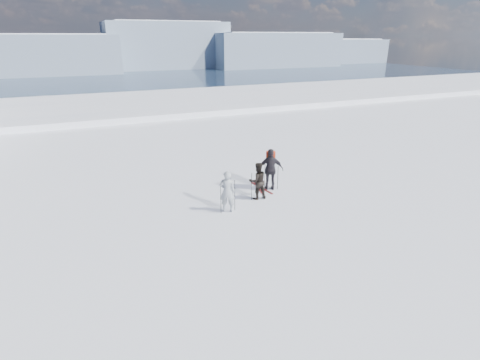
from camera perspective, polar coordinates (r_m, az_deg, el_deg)
The scene contains 8 objects.
lake_basin at distance 42.33m, azimuth -12.51°, elevation 2.33°, with size 820.00×820.00×71.62m.
far_mountain_range at distance 466.01m, azimuth -19.78°, elevation 18.24°, with size 770.00×110.00×53.00m.
skier_grey at distance 15.16m, azimuth -1.96°, elevation -1.77°, with size 0.64×0.42×1.75m, color #939AA0.
skier_dark at distance 16.38m, azimuth 2.69°, elevation -0.13°, with size 0.81×0.63×1.67m, color black.
skier_pack at distance 17.36m, azimuth 4.70°, elevation 1.59°, with size 1.16×0.48×1.98m, color black.
backpack at distance 17.22m, azimuth 4.77°, elevation 5.81°, with size 0.42×0.24×0.53m, color #F73D17.
ski_poles at distance 16.32m, azimuth 1.99°, elevation -0.98°, with size 3.36×1.45×1.34m.
skis_loose at distance 17.76m, azimuth 3.12°, elevation -1.26°, with size 0.52×1.69×0.03m.
Camera 1 is at (-7.04, -9.57, 6.77)m, focal length 28.00 mm.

